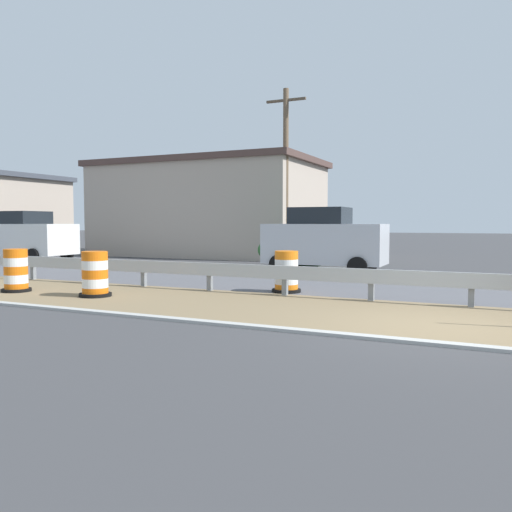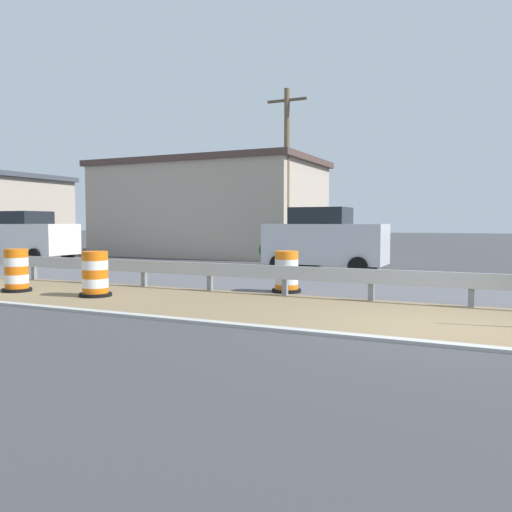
% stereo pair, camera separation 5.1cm
% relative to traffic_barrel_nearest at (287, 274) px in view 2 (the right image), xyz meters
% --- Properties ---
extents(ground_plane, '(160.00, 160.00, 0.00)m').
position_rel_traffic_barrel_nearest_xyz_m(ground_plane, '(-3.05, -3.91, -0.46)').
color(ground_plane, '#3D3D3F').
extents(median_dirt_strip, '(3.89, 120.00, 0.01)m').
position_rel_traffic_barrel_nearest_xyz_m(median_dirt_strip, '(-2.31, -3.91, -0.46)').
color(median_dirt_strip, '#7F6B4C').
rests_on(median_dirt_strip, ground).
extents(far_lane_asphalt, '(7.45, 120.00, 0.00)m').
position_rel_traffic_barrel_nearest_xyz_m(far_lane_asphalt, '(3.36, -3.91, -0.46)').
color(far_lane_asphalt, '#56565B').
rests_on(far_lane_asphalt, ground).
extents(curb_near_edge, '(0.20, 120.00, 0.11)m').
position_rel_traffic_barrel_nearest_xyz_m(curb_near_edge, '(-4.35, -3.91, -0.46)').
color(curb_near_edge, '#ADADA8').
rests_on(curb_near_edge, ground).
extents(guardrail_median, '(0.18, 49.10, 0.71)m').
position_rel_traffic_barrel_nearest_xyz_m(guardrail_median, '(-0.60, -3.24, 0.06)').
color(guardrail_median, '#ADB2B7').
rests_on(guardrail_median, ground).
extents(traffic_barrel_nearest, '(0.72, 0.72, 1.02)m').
position_rel_traffic_barrel_nearest_xyz_m(traffic_barrel_nearest, '(0.00, 0.00, 0.00)').
color(traffic_barrel_nearest, orange).
rests_on(traffic_barrel_nearest, ground).
extents(traffic_barrel_close, '(0.74, 0.74, 1.05)m').
position_rel_traffic_barrel_nearest_xyz_m(traffic_barrel_close, '(-2.57, 3.78, 0.02)').
color(traffic_barrel_close, orange).
rests_on(traffic_barrel_close, ground).
extents(traffic_barrel_mid, '(0.71, 0.71, 1.07)m').
position_rel_traffic_barrel_nearest_xyz_m(traffic_barrel_mid, '(-2.74, 6.16, 0.02)').
color(traffic_barrel_mid, orange).
rests_on(traffic_barrel_mid, ground).
extents(car_mid_far_lane, '(1.97, 4.08, 2.23)m').
position_rel_traffic_barrel_nearest_xyz_m(car_mid_far_lane, '(5.18, 0.67, 0.65)').
color(car_mid_far_lane, silver).
rests_on(car_mid_far_lane, ground).
extents(car_distant_a, '(2.18, 4.67, 2.21)m').
position_rel_traffic_barrel_nearest_xyz_m(car_distant_a, '(4.83, 14.48, 0.65)').
color(car_distant_a, silver).
rests_on(car_distant_a, ground).
extents(roadside_shop_near, '(6.73, 11.51, 4.91)m').
position_rel_traffic_barrel_nearest_xyz_m(roadside_shop_near, '(12.15, 9.23, 2.00)').
color(roadside_shop_near, '#AD9E8E').
rests_on(roadside_shop_near, ground).
extents(utility_pole_near, '(0.24, 1.80, 7.49)m').
position_rel_traffic_barrel_nearest_xyz_m(utility_pole_near, '(9.41, 3.76, 3.44)').
color(utility_pole_near, brown).
rests_on(utility_pole_near, ground).
extents(bush_roadside, '(3.07, 3.07, 1.39)m').
position_rel_traffic_barrel_nearest_xyz_m(bush_roadside, '(6.47, 2.07, 0.23)').
color(bush_roadside, '#286028').
rests_on(bush_roadside, ground).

